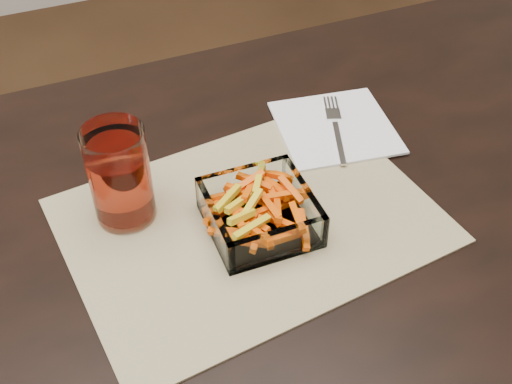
{
  "coord_description": "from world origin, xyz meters",
  "views": [
    {
      "loc": [
        -0.12,
        -0.48,
        1.33
      ],
      "look_at": [
        0.11,
        0.05,
        0.78
      ],
      "focal_mm": 45.0,
      "sensor_mm": 36.0,
      "label": 1
    }
  ],
  "objects_px": {
    "glass_bowl": "(260,214)",
    "fork": "(336,126)",
    "dining_table": "(196,309)",
    "tumbler": "(120,178)"
  },
  "relations": [
    {
      "from": "fork",
      "to": "dining_table",
      "type": "bearing_deg",
      "value": -129.08
    },
    {
      "from": "glass_bowl",
      "to": "fork",
      "type": "distance_m",
      "value": 0.23
    },
    {
      "from": "tumbler",
      "to": "fork",
      "type": "height_order",
      "value": "tumbler"
    },
    {
      "from": "dining_table",
      "to": "glass_bowl",
      "type": "height_order",
      "value": "glass_bowl"
    },
    {
      "from": "tumbler",
      "to": "fork",
      "type": "distance_m",
      "value": 0.34
    },
    {
      "from": "dining_table",
      "to": "tumbler",
      "type": "bearing_deg",
      "value": 113.67
    },
    {
      "from": "glass_bowl",
      "to": "fork",
      "type": "relative_size",
      "value": 0.83
    },
    {
      "from": "dining_table",
      "to": "tumbler",
      "type": "height_order",
      "value": "tumbler"
    },
    {
      "from": "dining_table",
      "to": "glass_bowl",
      "type": "relative_size",
      "value": 12.41
    },
    {
      "from": "tumbler",
      "to": "glass_bowl",
      "type": "bearing_deg",
      "value": -30.09
    }
  ]
}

